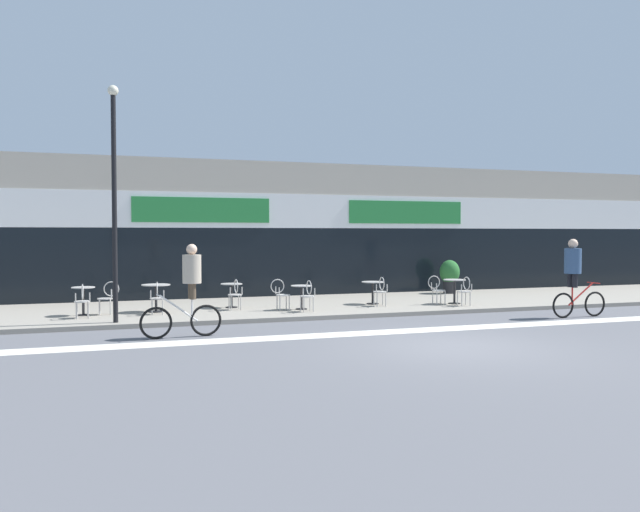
{
  "coord_description": "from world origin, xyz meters",
  "views": [
    {
      "loc": [
        -6.6,
        -11.28,
        2.33
      ],
      "look_at": [
        -0.65,
        6.81,
        1.64
      ],
      "focal_mm": 35.0,
      "sensor_mm": 36.0,
      "label": 1
    }
  ],
  "objects_px": {
    "cafe_chair_3_side": "(281,292)",
    "cafe_chair_5_side": "(437,288)",
    "bistro_table_1": "(156,292)",
    "bistro_table_3": "(301,292)",
    "lamp_post": "(114,188)",
    "cafe_chair_0_side": "(108,296)",
    "cafe_chair_1_near": "(157,296)",
    "bistro_table_0": "(83,296)",
    "cafe_chair_2_near": "(235,292)",
    "cafe_chair_5_near": "(465,289)",
    "cyclist_1": "(189,285)",
    "bistro_table_2": "(231,291)",
    "cafe_chair_3_near": "(308,294)",
    "planter_pot": "(450,275)",
    "cyclist_0": "(574,272)",
    "bistro_table_4": "(373,288)",
    "cafe_chair_4_near": "(381,289)",
    "bistro_table_5": "(455,286)",
    "cafe_chair_0_near": "(82,299)"
  },
  "relations": [
    {
      "from": "bistro_table_1",
      "to": "cafe_chair_5_side",
      "type": "height_order",
      "value": "cafe_chair_5_side"
    },
    {
      "from": "cafe_chair_5_near",
      "to": "cyclist_1",
      "type": "distance_m",
      "value": 8.9
    },
    {
      "from": "bistro_table_2",
      "to": "cyclist_0",
      "type": "bearing_deg",
      "value": -25.8
    },
    {
      "from": "cafe_chair_2_near",
      "to": "lamp_post",
      "type": "bearing_deg",
      "value": 113.39
    },
    {
      "from": "cafe_chair_5_side",
      "to": "cyclist_0",
      "type": "height_order",
      "value": "cyclist_0"
    },
    {
      "from": "cafe_chair_4_near",
      "to": "bistro_table_5",
      "type": "bearing_deg",
      "value": -88.76
    },
    {
      "from": "cyclist_0",
      "to": "bistro_table_2",
      "type": "bearing_deg",
      "value": 153.35
    },
    {
      "from": "bistro_table_5",
      "to": "cyclist_0",
      "type": "height_order",
      "value": "cyclist_0"
    },
    {
      "from": "bistro_table_3",
      "to": "planter_pot",
      "type": "distance_m",
      "value": 7.24
    },
    {
      "from": "cafe_chair_0_side",
      "to": "cyclist_0",
      "type": "bearing_deg",
      "value": 163.7
    },
    {
      "from": "cafe_chair_0_side",
      "to": "cafe_chair_5_near",
      "type": "relative_size",
      "value": 1.0
    },
    {
      "from": "cafe_chair_0_near",
      "to": "cafe_chair_5_side",
      "type": "distance_m",
      "value": 10.29
    },
    {
      "from": "cafe_chair_2_near",
      "to": "cafe_chair_5_near",
      "type": "height_order",
      "value": "same"
    },
    {
      "from": "planter_pot",
      "to": "cyclist_1",
      "type": "bearing_deg",
      "value": -148.73
    },
    {
      "from": "cafe_chair_3_side",
      "to": "cafe_chair_5_side",
      "type": "distance_m",
      "value": 4.97
    },
    {
      "from": "cafe_chair_5_side",
      "to": "cafe_chair_0_side",
      "type": "bearing_deg",
      "value": 177.59
    },
    {
      "from": "bistro_table_3",
      "to": "lamp_post",
      "type": "bearing_deg",
      "value": -167.72
    },
    {
      "from": "bistro_table_2",
      "to": "cafe_chair_0_side",
      "type": "height_order",
      "value": "cafe_chair_0_side"
    },
    {
      "from": "cafe_chair_3_near",
      "to": "lamp_post",
      "type": "xyz_separation_m",
      "value": [
        -5.13,
        -0.49,
        2.81
      ]
    },
    {
      "from": "cafe_chair_3_side",
      "to": "cafe_chair_5_side",
      "type": "height_order",
      "value": "same"
    },
    {
      "from": "cafe_chair_0_near",
      "to": "cafe_chair_1_near",
      "type": "height_order",
      "value": "same"
    },
    {
      "from": "bistro_table_2",
      "to": "cafe_chair_0_near",
      "type": "relative_size",
      "value": 0.8
    },
    {
      "from": "cafe_chair_2_near",
      "to": "cyclist_0",
      "type": "distance_m",
      "value": 9.51
    },
    {
      "from": "cafe_chair_4_near",
      "to": "lamp_post",
      "type": "relative_size",
      "value": 0.15
    },
    {
      "from": "cafe_chair_2_near",
      "to": "planter_pot",
      "type": "height_order",
      "value": "planter_pot"
    },
    {
      "from": "lamp_post",
      "to": "cafe_chair_4_near",
      "type": "bearing_deg",
      "value": 8.29
    },
    {
      "from": "cafe_chair_5_near",
      "to": "cafe_chair_0_near",
      "type": "bearing_deg",
      "value": 89.6
    },
    {
      "from": "cafe_chair_1_near",
      "to": "cafe_chair_2_near",
      "type": "distance_m",
      "value": 2.23
    },
    {
      "from": "bistro_table_0",
      "to": "cafe_chair_1_near",
      "type": "xyz_separation_m",
      "value": [
        1.9,
        -0.45,
        -0.02
      ]
    },
    {
      "from": "cafe_chair_0_side",
      "to": "bistro_table_1",
      "type": "bearing_deg",
      "value": -171.68
    },
    {
      "from": "cafe_chair_5_near",
      "to": "lamp_post",
      "type": "bearing_deg",
      "value": 95.2
    },
    {
      "from": "cafe_chair_1_near",
      "to": "planter_pot",
      "type": "height_order",
      "value": "planter_pot"
    },
    {
      "from": "bistro_table_2",
      "to": "cyclist_1",
      "type": "bearing_deg",
      "value": -112.06
    },
    {
      "from": "cafe_chair_0_near",
      "to": "bistro_table_3",
      "type": "bearing_deg",
      "value": -95.86
    },
    {
      "from": "bistro_table_4",
      "to": "cyclist_1",
      "type": "bearing_deg",
      "value": -148.01
    },
    {
      "from": "bistro_table_2",
      "to": "lamp_post",
      "type": "relative_size",
      "value": 0.12
    },
    {
      "from": "cafe_chair_0_side",
      "to": "cyclist_1",
      "type": "distance_m",
      "value": 4.15
    },
    {
      "from": "bistro_table_1",
      "to": "cafe_chair_2_near",
      "type": "distance_m",
      "value": 2.22
    },
    {
      "from": "bistro_table_0",
      "to": "cyclist_1",
      "type": "height_order",
      "value": "cyclist_1"
    },
    {
      "from": "cafe_chair_0_side",
      "to": "planter_pot",
      "type": "distance_m",
      "value": 12.16
    },
    {
      "from": "bistro_table_4",
      "to": "cafe_chair_2_near",
      "type": "height_order",
      "value": "cafe_chair_2_near"
    },
    {
      "from": "cafe_chair_5_near",
      "to": "cyclist_0",
      "type": "height_order",
      "value": "cyclist_0"
    },
    {
      "from": "planter_pot",
      "to": "bistro_table_0",
      "type": "bearing_deg",
      "value": -168.97
    },
    {
      "from": "bistro_table_2",
      "to": "cafe_chair_4_near",
      "type": "height_order",
      "value": "cafe_chair_4_near"
    },
    {
      "from": "bistro_table_4",
      "to": "cafe_chair_3_near",
      "type": "height_order",
      "value": "cafe_chair_3_near"
    },
    {
      "from": "bistro_table_0",
      "to": "bistro_table_1",
      "type": "height_order",
      "value": "bistro_table_1"
    },
    {
      "from": "bistro_table_3",
      "to": "lamp_post",
      "type": "height_order",
      "value": "lamp_post"
    },
    {
      "from": "cafe_chair_5_side",
      "to": "bistro_table_5",
      "type": "bearing_deg",
      "value": 1.27
    },
    {
      "from": "cafe_chair_0_side",
      "to": "cafe_chair_1_near",
      "type": "height_order",
      "value": "same"
    },
    {
      "from": "cafe_chair_3_near",
      "to": "lamp_post",
      "type": "distance_m",
      "value": 5.87
    }
  ]
}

